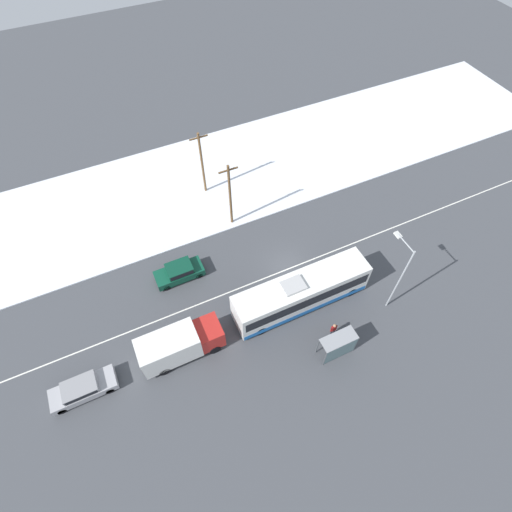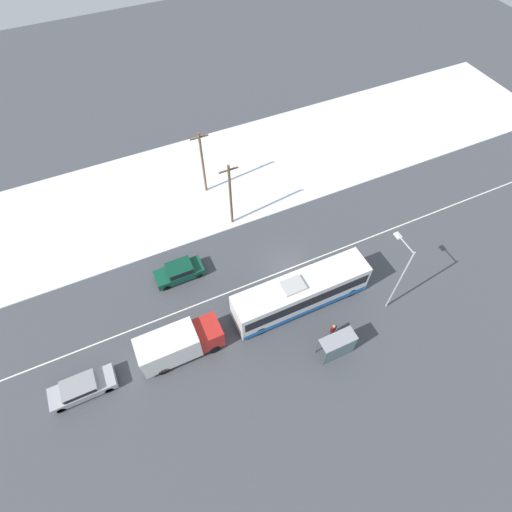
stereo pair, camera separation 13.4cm
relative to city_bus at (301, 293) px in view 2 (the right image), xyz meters
The scene contains 12 objects.
ground_plane 4.02m from the city_bus, 77.25° to the left, with size 120.00×120.00×0.00m, color #424449.
snow_lot 17.62m from the city_bus, 87.38° to the left, with size 80.00×14.80×0.12m.
lane_marking_center 4.02m from the city_bus, 77.25° to the left, with size 60.00×0.12×0.00m.
city_bus is the anchor object (origin of this frame).
box_truck 10.57m from the city_bus, behind, with size 6.43×2.30×2.98m.
sedan_car 10.87m from the city_bus, 140.42° to the left, with size 4.27×1.80×1.54m.
parked_car_near_truck 18.14m from the city_bus, behind, with size 4.75×1.80×1.39m.
pedestrian_at_stop 3.87m from the city_bus, 74.39° to the right, with size 0.59×0.26×1.64m.
bus_shelter 5.31m from the city_bus, 85.59° to the right, with size 2.82×1.20×2.40m.
streetlamp 7.88m from the city_bus, 23.86° to the right, with size 0.36×2.22×7.68m.
utility_pole_roadside 11.20m from the city_bus, 98.64° to the left, with size 1.80×0.24×7.31m.
utility_pole_snowlot 16.43m from the city_bus, 98.60° to the left, with size 1.80×0.24×7.31m.
Camera 2 is at (-11.22, -17.36, 30.05)m, focal length 28.00 mm.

